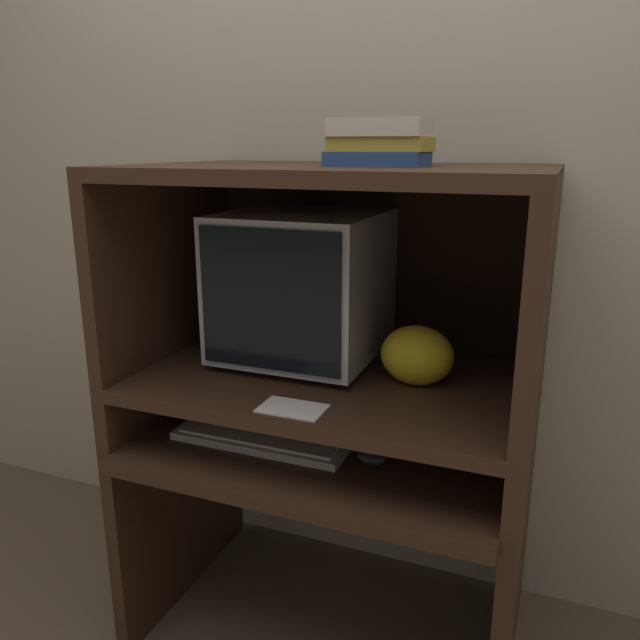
{
  "coord_description": "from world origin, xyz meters",
  "views": [
    {
      "loc": [
        0.55,
        -1.14,
        1.39
      ],
      "look_at": [
        -0.04,
        0.33,
        0.95
      ],
      "focal_mm": 35.0,
      "sensor_mm": 36.0,
      "label": 1
    }
  ],
  "objects_px": {
    "crt_monitor": "(303,285)",
    "book_stack": "(380,143)",
    "snack_bag": "(417,355)",
    "mouse": "(372,457)",
    "keyboard": "(261,439)"
  },
  "relations": [
    {
      "from": "crt_monitor",
      "to": "mouse",
      "type": "bearing_deg",
      "value": -37.46
    },
    {
      "from": "mouse",
      "to": "snack_bag",
      "type": "relative_size",
      "value": 0.4
    },
    {
      "from": "crt_monitor",
      "to": "book_stack",
      "type": "distance_m",
      "value": 0.46
    },
    {
      "from": "keyboard",
      "to": "snack_bag",
      "type": "height_order",
      "value": "snack_bag"
    },
    {
      "from": "keyboard",
      "to": "mouse",
      "type": "distance_m",
      "value": 0.31
    },
    {
      "from": "mouse",
      "to": "book_stack",
      "type": "height_order",
      "value": "book_stack"
    },
    {
      "from": "crt_monitor",
      "to": "snack_bag",
      "type": "height_order",
      "value": "crt_monitor"
    },
    {
      "from": "mouse",
      "to": "crt_monitor",
      "type": "bearing_deg",
      "value": 142.54
    },
    {
      "from": "crt_monitor",
      "to": "snack_bag",
      "type": "relative_size",
      "value": 2.35
    },
    {
      "from": "keyboard",
      "to": "mouse",
      "type": "height_order",
      "value": "mouse"
    },
    {
      "from": "crt_monitor",
      "to": "keyboard",
      "type": "xyz_separation_m",
      "value": [
        -0.03,
        -0.21,
        -0.38
      ]
    },
    {
      "from": "crt_monitor",
      "to": "book_stack",
      "type": "relative_size",
      "value": 1.94
    },
    {
      "from": "crt_monitor",
      "to": "keyboard",
      "type": "relative_size",
      "value": 0.92
    },
    {
      "from": "crt_monitor",
      "to": "mouse",
      "type": "distance_m",
      "value": 0.51
    },
    {
      "from": "crt_monitor",
      "to": "mouse",
      "type": "xyz_separation_m",
      "value": [
        0.27,
        -0.21,
        -0.37
      ]
    }
  ]
}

